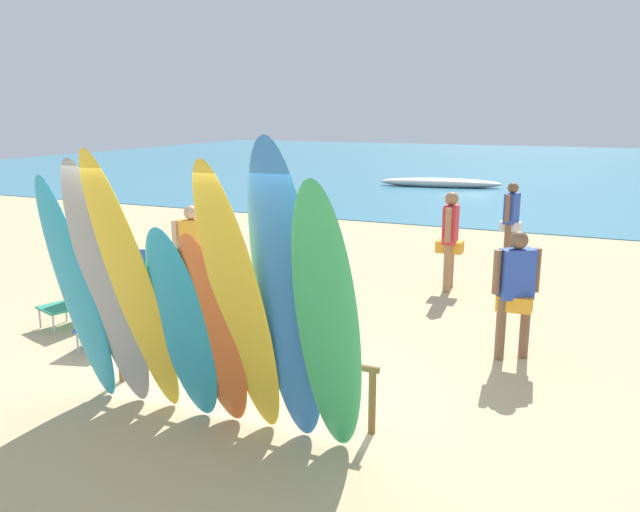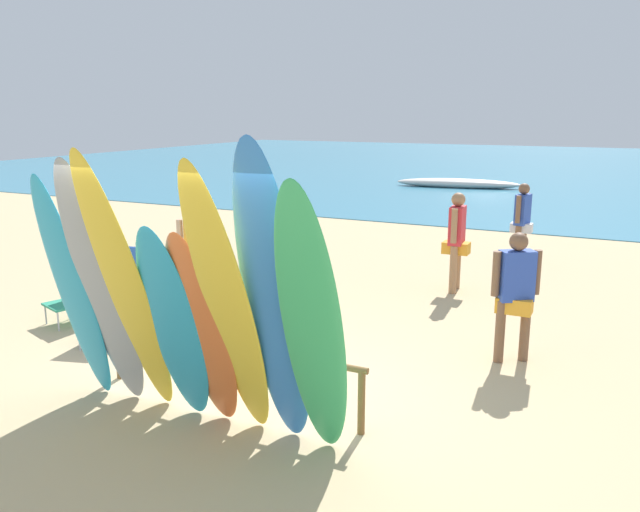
{
  "view_description": "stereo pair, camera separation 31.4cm",
  "coord_description": "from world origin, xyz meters",
  "px_view_note": "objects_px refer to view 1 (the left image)",
  "views": [
    {
      "loc": [
        3.21,
        -5.22,
        2.97
      ],
      "look_at": [
        0.0,
        2.17,
        1.12
      ],
      "focal_mm": 35.86,
      "sensor_mm": 36.0,
      "label": 1
    },
    {
      "loc": [
        3.49,
        -5.09,
        2.97
      ],
      "look_at": [
        0.0,
        2.17,
        1.12
      ],
      "focal_mm": 35.86,
      "sensor_mm": 36.0,
      "label": 2
    }
  ],
  "objects_px": {
    "surfboard_orange_4": "(213,333)",
    "beachgoer_by_water": "(516,286)",
    "beachgoer_midbeach": "(450,234)",
    "distant_boat": "(440,183)",
    "surfboard_teal_0": "(78,294)",
    "beachgoer_strolling": "(511,216)",
    "surfboard_rack": "(235,357)",
    "surfboard_green_7": "(328,328)",
    "surfboard_yellow_5": "(240,308)",
    "surfboard_blue_6": "(288,303)",
    "beach_chair_blue": "(135,272)",
    "beach_chair_striped": "(71,296)",
    "surfboard_grey_1": "(108,291)",
    "surfboard_yellow_2": "(134,291)",
    "beach_chair_red": "(105,313)",
    "beachgoer_near_rack": "(193,249)",
    "surfboard_teal_3": "(183,328)"
  },
  "relations": [
    {
      "from": "surfboard_teal_3",
      "to": "beachgoer_strolling",
      "type": "xyz_separation_m",
      "value": [
        1.87,
        8.38,
        -0.1
      ]
    },
    {
      "from": "surfboard_orange_4",
      "to": "surfboard_teal_0",
      "type": "bearing_deg",
      "value": -171.83
    },
    {
      "from": "surfboard_grey_1",
      "to": "beach_chair_red",
      "type": "height_order",
      "value": "surfboard_grey_1"
    },
    {
      "from": "surfboard_blue_6",
      "to": "beach_chair_red",
      "type": "relative_size",
      "value": 3.5
    },
    {
      "from": "surfboard_blue_6",
      "to": "beachgoer_by_water",
      "type": "bearing_deg",
      "value": 62.32
    },
    {
      "from": "surfboard_rack",
      "to": "surfboard_orange_4",
      "type": "bearing_deg",
      "value": -76.9
    },
    {
      "from": "surfboard_rack",
      "to": "surfboard_green_7",
      "type": "relative_size",
      "value": 1.16
    },
    {
      "from": "surfboard_green_7",
      "to": "distant_boat",
      "type": "distance_m",
      "value": 20.7
    },
    {
      "from": "surfboard_grey_1",
      "to": "surfboard_yellow_2",
      "type": "bearing_deg",
      "value": -10.36
    },
    {
      "from": "surfboard_blue_6",
      "to": "distant_boat",
      "type": "bearing_deg",
      "value": 97.47
    },
    {
      "from": "surfboard_rack",
      "to": "surfboard_grey_1",
      "type": "bearing_deg",
      "value": -144.48
    },
    {
      "from": "surfboard_grey_1",
      "to": "surfboard_yellow_2",
      "type": "distance_m",
      "value": 0.36
    },
    {
      "from": "beachgoer_strolling",
      "to": "beach_chair_red",
      "type": "relative_size",
      "value": 1.91
    },
    {
      "from": "surfboard_teal_0",
      "to": "beachgoer_strolling",
      "type": "relative_size",
      "value": 1.57
    },
    {
      "from": "surfboard_orange_4",
      "to": "beach_chair_striped",
      "type": "relative_size",
      "value": 2.41
    },
    {
      "from": "surfboard_rack",
      "to": "surfboard_yellow_2",
      "type": "bearing_deg",
      "value": -129.19
    },
    {
      "from": "beach_chair_blue",
      "to": "surfboard_grey_1",
      "type": "bearing_deg",
      "value": -60.52
    },
    {
      "from": "beach_chair_striped",
      "to": "distant_boat",
      "type": "bearing_deg",
      "value": 106.43
    },
    {
      "from": "surfboard_green_7",
      "to": "beachgoer_midbeach",
      "type": "height_order",
      "value": "surfboard_green_7"
    },
    {
      "from": "surfboard_teal_0",
      "to": "beachgoer_strolling",
      "type": "bearing_deg",
      "value": 75.12
    },
    {
      "from": "beach_chair_blue",
      "to": "beach_chair_striped",
      "type": "bearing_deg",
      "value": -94.32
    },
    {
      "from": "beachgoer_midbeach",
      "to": "distant_boat",
      "type": "distance_m",
      "value": 14.84
    },
    {
      "from": "surfboard_yellow_2",
      "to": "distant_boat",
      "type": "relative_size",
      "value": 0.58
    },
    {
      "from": "surfboard_yellow_2",
      "to": "beach_chair_blue",
      "type": "distance_m",
      "value": 4.59
    },
    {
      "from": "surfboard_rack",
      "to": "surfboard_grey_1",
      "type": "relative_size",
      "value": 1.14
    },
    {
      "from": "surfboard_blue_6",
      "to": "beachgoer_near_rack",
      "type": "height_order",
      "value": "surfboard_blue_6"
    },
    {
      "from": "surfboard_blue_6",
      "to": "surfboard_grey_1",
      "type": "bearing_deg",
      "value": 178.51
    },
    {
      "from": "beachgoer_strolling",
      "to": "beachgoer_midbeach",
      "type": "bearing_deg",
      "value": -2.95
    },
    {
      "from": "beachgoer_near_rack",
      "to": "distant_boat",
      "type": "bearing_deg",
      "value": 50.58
    },
    {
      "from": "surfboard_teal_0",
      "to": "surfboard_teal_3",
      "type": "distance_m",
      "value": 1.22
    },
    {
      "from": "beachgoer_midbeach",
      "to": "beach_chair_striped",
      "type": "xyz_separation_m",
      "value": [
        -4.46,
        -3.92,
        -0.53
      ]
    },
    {
      "from": "surfboard_grey_1",
      "to": "beach_chair_striped",
      "type": "height_order",
      "value": "surfboard_grey_1"
    },
    {
      "from": "beach_chair_red",
      "to": "beach_chair_striped",
      "type": "bearing_deg",
      "value": 141.33
    },
    {
      "from": "surfboard_orange_4",
      "to": "beachgoer_by_water",
      "type": "bearing_deg",
      "value": 58.42
    },
    {
      "from": "beach_chair_red",
      "to": "beach_chair_blue",
      "type": "height_order",
      "value": "beach_chair_red"
    },
    {
      "from": "beachgoer_strolling",
      "to": "beach_chair_blue",
      "type": "distance_m",
      "value": 7.26
    },
    {
      "from": "surfboard_grey_1",
      "to": "beachgoer_near_rack",
      "type": "xyz_separation_m",
      "value": [
        -1.39,
        3.38,
        -0.39
      ]
    },
    {
      "from": "beachgoer_near_rack",
      "to": "surfboard_orange_4",
      "type": "bearing_deg",
      "value": -92.65
    },
    {
      "from": "surfboard_blue_6",
      "to": "beachgoer_by_water",
      "type": "xyz_separation_m",
      "value": [
        1.49,
        3.1,
        -0.49
      ]
    },
    {
      "from": "surfboard_teal_0",
      "to": "beachgoer_near_rack",
      "type": "bearing_deg",
      "value": 111.41
    },
    {
      "from": "surfboard_rack",
      "to": "beachgoer_by_water",
      "type": "xyz_separation_m",
      "value": [
        2.43,
        2.44,
        0.38
      ]
    },
    {
      "from": "surfboard_yellow_5",
      "to": "surfboard_blue_6",
      "type": "xyz_separation_m",
      "value": [
        0.43,
        0.06,
        0.09
      ]
    },
    {
      "from": "beachgoer_midbeach",
      "to": "beach_chair_red",
      "type": "relative_size",
      "value": 2.0
    },
    {
      "from": "beachgoer_strolling",
      "to": "surfboard_grey_1",
      "type": "bearing_deg",
      "value": -6.16
    },
    {
      "from": "beach_chair_blue",
      "to": "beach_chair_striped",
      "type": "xyz_separation_m",
      "value": [
        0.08,
        -1.44,
        0.0
      ]
    },
    {
      "from": "surfboard_yellow_5",
      "to": "beach_chair_blue",
      "type": "xyz_separation_m",
      "value": [
        -3.99,
        3.43,
        -0.89
      ]
    },
    {
      "from": "surfboard_teal_3",
      "to": "beachgoer_near_rack",
      "type": "height_order",
      "value": "surfboard_teal_3"
    },
    {
      "from": "surfboard_rack",
      "to": "beach_chair_blue",
      "type": "height_order",
      "value": "beach_chair_blue"
    },
    {
      "from": "beach_chair_blue",
      "to": "beachgoer_midbeach",
      "type": "bearing_deg",
      "value": 21.32
    },
    {
      "from": "surfboard_orange_4",
      "to": "distant_boat",
      "type": "height_order",
      "value": "surfboard_orange_4"
    }
  ]
}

